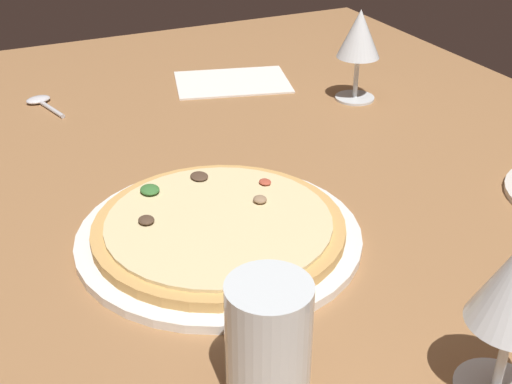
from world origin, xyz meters
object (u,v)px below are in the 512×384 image
pizza_main (219,230)px  spoon (42,102)px  water_glass (268,350)px  paper_menu (232,82)px  wine_glass_near (359,38)px

pizza_main → spoon: 50.11cm
water_glass → paper_menu: bearing=159.0°
wine_glass_near → paper_menu: 24.09cm
paper_menu → pizza_main: bearing=-9.8°
water_glass → spoon: 72.00cm
wine_glass_near → paper_menu: wine_glass_near is taller
pizza_main → water_glass: bearing=-12.5°
wine_glass_near → water_glass: 66.88cm
water_glass → paper_menu: size_ratio=0.56×
pizza_main → spoon: size_ratio=3.03×
water_glass → paper_menu: (-67.76, 26.01, -4.52)cm
wine_glass_near → water_glass: wine_glass_near is taller
wine_glass_near → water_glass: bearing=-38.4°
wine_glass_near → spoon: (-19.39, -47.34, -9.87)cm
paper_menu → spoon: bearing=-81.8°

